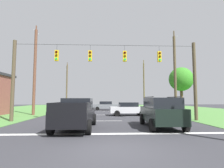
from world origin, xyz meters
The scene contains 16 objects.
ground_plane centered at (0.00, 0.00, 0.00)m, with size 120.00×120.00×0.00m, color #333338.
stop_bar_stripe centered at (0.00, 3.19, 0.00)m, with size 13.76×0.45×0.01m, color white.
lane_dash_0 centered at (0.00, 9.19, 0.00)m, with size 0.15×2.50×0.01m, color white.
lane_dash_1 centered at (0.00, 15.42, 0.00)m, with size 0.15×2.50×0.01m, color white.
lane_dash_2 centered at (0.00, 22.73, 0.00)m, with size 0.15×2.50×0.01m, color white.
overhead_signal_span centered at (-0.14, 9.04, 3.97)m, with size 16.33×0.31×7.05m.
pickup_truck centered at (-2.13, 4.95, 0.97)m, with size 2.38×5.44×1.95m.
suv_black centered at (3.48, 5.24, 1.06)m, with size 2.34×4.86×2.05m.
distant_car_crossing_white centered at (9.43, 22.74, 0.79)m, with size 2.03×4.31×1.52m.
distant_car_oncoming centered at (-0.02, 25.05, 0.79)m, with size 4.36×2.14×1.52m.
distant_car_far_parked centered at (2.51, 14.42, 0.79)m, with size 4.35×2.12×1.52m.
utility_pole_mid_right centered at (8.10, 14.19, 4.89)m, with size 0.31×1.82×10.17m.
utility_pole_far_right centered at (8.34, 32.19, 5.21)m, with size 0.27×1.86×10.48m.
utility_pole_mid_left centered at (-8.75, 15.30, 5.34)m, with size 0.34×1.54×10.98m.
utility_pole_far_left centered at (-8.32, 32.28, 4.90)m, with size 0.31×1.91×9.83m.
tree_roadside_right centered at (10.18, 17.35, 4.58)m, with size 3.24×3.24×6.24m.
Camera 1 is at (-0.35, -6.90, 1.88)m, focal length 29.16 mm.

